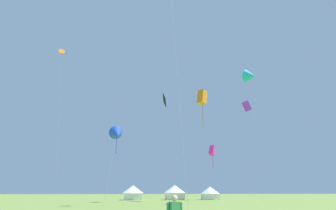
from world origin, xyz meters
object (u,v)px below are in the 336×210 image
at_px(kite_black_diamond, 164,101).
at_px(kite_purple_box, 247,106).
at_px(festival_tent_left, 133,192).
at_px(festival_tent_center, 175,192).
at_px(kite_blue_delta, 117,134).
at_px(kite_magenta_box, 212,150).
at_px(kite_orange_delta, 61,53).
at_px(festival_tent_right, 210,192).
at_px(kite_cyan_delta, 250,76).
at_px(kite_orange_box, 202,97).

height_order(kite_black_diamond, kite_purple_box, kite_purple_box).
bearing_deg(festival_tent_left, festival_tent_center, -0.00).
distance_m(kite_blue_delta, kite_magenta_box, 31.25).
xyz_separation_m(kite_blue_delta, kite_orange_delta, (-14.11, 21.74, 22.50)).
bearing_deg(kite_blue_delta, festival_tent_left, 82.74).
bearing_deg(kite_orange_delta, kite_black_diamond, -22.72).
relative_size(kite_black_diamond, kite_orange_delta, 0.62).
relative_size(kite_magenta_box, festival_tent_right, 2.72).
xyz_separation_m(kite_black_diamond, kite_purple_box, (21.84, 10.70, 3.05)).
bearing_deg(kite_cyan_delta, festival_tent_right, 90.85).
distance_m(kite_black_diamond, kite_purple_box, 24.51).
bearing_deg(festival_tent_right, kite_black_diamond, -131.84).
xyz_separation_m(kite_magenta_box, festival_tent_center, (-8.21, 3.39, -9.00)).
bearing_deg(kite_purple_box, kite_magenta_box, 179.41).
xyz_separation_m(kite_orange_delta, festival_tent_right, (35.20, 4.77, -30.42)).
height_order(festival_tent_center, festival_tent_right, festival_tent_center).
bearing_deg(festival_tent_right, kite_purple_box, -20.89).
relative_size(festival_tent_center, festival_tent_right, 1.12).
distance_m(kite_magenta_box, kite_orange_box, 13.73).
distance_m(kite_orange_delta, kite_orange_box, 33.59).
height_order(kite_cyan_delta, kite_magenta_box, kite_cyan_delta).
height_order(kite_blue_delta, festival_tent_left, kite_blue_delta).
bearing_deg(kite_orange_box, festival_tent_left, 137.73).
bearing_deg(festival_tent_center, kite_purple_box, -11.30).
xyz_separation_m(kite_orange_delta, festival_tent_center, (26.89, 4.77, -30.23)).
height_order(kite_black_diamond, kite_orange_box, kite_orange_box).
height_order(kite_black_diamond, festival_tent_left, kite_black_diamond).
height_order(kite_orange_delta, festival_tent_center, kite_orange_delta).
distance_m(kite_black_diamond, kite_orange_delta, 27.77).
height_order(kite_purple_box, festival_tent_center, kite_purple_box).
height_order(kite_magenta_box, festival_tent_center, kite_magenta_box).
bearing_deg(kite_black_diamond, kite_orange_box, 14.71).
distance_m(kite_black_diamond, kite_cyan_delta, 16.88).
distance_m(kite_orange_delta, festival_tent_left, 35.28).
bearing_deg(kite_cyan_delta, kite_magenta_box, 91.27).
bearing_deg(festival_tent_left, kite_magenta_box, -10.90).
bearing_deg(festival_tent_left, kite_purple_box, -7.40).
xyz_separation_m(kite_blue_delta, kite_orange_box, (16.61, 14.48, 11.02)).
xyz_separation_m(kite_purple_box, festival_tent_right, (-9.13, 3.49, -20.18)).
relative_size(kite_blue_delta, kite_orange_delta, 0.33).
bearing_deg(kite_black_diamond, kite_orange_delta, 157.28).
height_order(festival_tent_left, festival_tent_center, festival_tent_center).
height_order(kite_magenta_box, festival_tent_right, kite_magenta_box).
relative_size(kite_purple_box, festival_tent_center, 4.67).
bearing_deg(festival_tent_right, kite_orange_box, -110.42).
height_order(kite_magenta_box, kite_purple_box, kite_purple_box).
relative_size(kite_blue_delta, festival_tent_right, 2.43).
bearing_deg(kite_orange_box, kite_cyan_delta, -69.15).
relative_size(kite_black_diamond, festival_tent_right, 4.59).
relative_size(kite_blue_delta, kite_magenta_box, 0.89).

